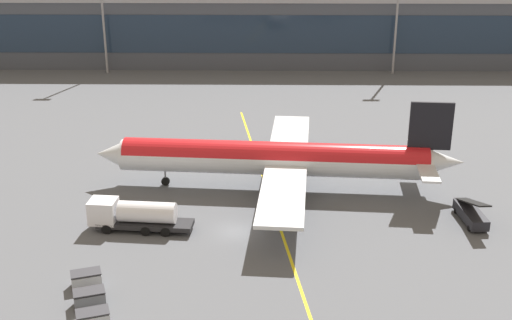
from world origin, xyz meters
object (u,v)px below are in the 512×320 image
baggage_cart_1 (89,298)px  baggage_cart_2 (86,279)px  main_airliner (276,158)px  fuel_tanker (134,214)px  belt_loader (471,213)px  baggage_cart_0 (93,319)px

baggage_cart_1 → baggage_cart_2: size_ratio=1.00×
main_airliner → baggage_cart_2: main_airliner is taller
fuel_tanker → baggage_cart_2: bearing=-101.6°
belt_loader → baggage_cart_2: size_ratio=2.32×
main_airliner → baggage_cart_0: bearing=-118.6°
baggage_cart_0 → baggage_cart_1: size_ratio=1.00×
main_airliner → fuel_tanker: 18.57m
belt_loader → baggage_cart_2: bearing=-160.5°
fuel_tanker → belt_loader: size_ratio=1.57×
main_airliner → baggage_cart_1: size_ratio=14.47×
main_airliner → baggage_cart_2: bearing=-128.4°
belt_loader → baggage_cart_0: (-35.99, -19.52, -0.21)m
baggage_cart_0 → main_airliner: bearing=61.4°
main_airliner → baggage_cart_1: 29.88m
belt_loader → fuel_tanker: bearing=-176.3°
baggage_cart_0 → fuel_tanker: bearing=89.3°
baggage_cart_0 → baggage_cart_2: (-2.07, 6.06, 0.00)m
fuel_tanker → belt_loader: bearing=3.7°
baggage_cart_1 → baggage_cart_2: same height
main_airliner → baggage_cart_0: main_airliner is taller
main_airliner → baggage_cart_0: 31.94m
baggage_cart_2 → belt_loader: bearing=19.5°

